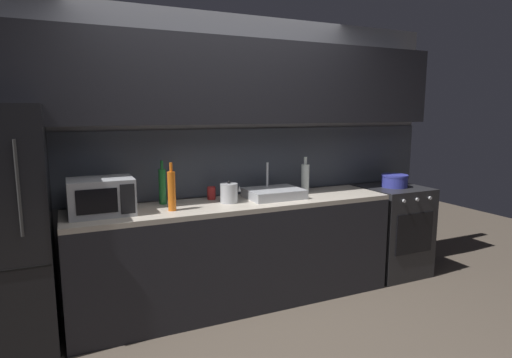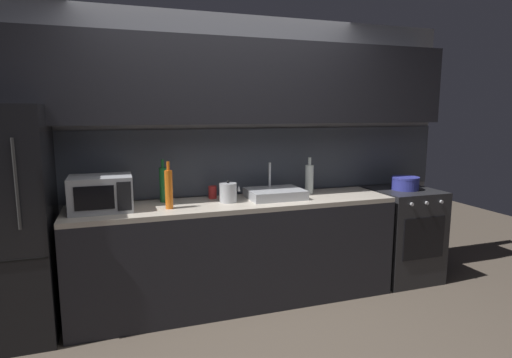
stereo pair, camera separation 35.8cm
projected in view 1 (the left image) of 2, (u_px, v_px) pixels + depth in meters
name	position (u px, v px, depth m)	size (l,w,h in m)	color
ground_plane	(288.00, 356.00, 2.88)	(10.00, 10.00, 0.00)	#4C4238
back_wall	(224.00, 124.00, 3.70)	(4.49, 0.44, 2.50)	slate
counter_run	(238.00, 253.00, 3.61)	(2.75, 0.60, 0.90)	black
oven_range	(392.00, 230.00, 4.32)	(0.60, 0.62, 0.90)	#232326
microwave	(101.00, 196.00, 3.09)	(0.46, 0.35, 0.27)	#A8AAAF
sink_basin	(274.00, 193.00, 3.71)	(0.48, 0.38, 0.30)	#ADAFB5
kettle	(229.00, 193.00, 3.50)	(0.18, 0.15, 0.19)	#B7BABF
wine_bottle_orange	(172.00, 190.00, 3.21)	(0.06, 0.06, 0.37)	orange
wine_bottle_clear	(305.00, 178.00, 3.93)	(0.08, 0.08, 0.34)	silver
wine_bottle_green	(162.00, 186.00, 3.44)	(0.06, 0.06, 0.36)	#1E6B2D
mug_red	(211.00, 193.00, 3.64)	(0.07, 0.07, 0.11)	#A82323
cooking_pot	(394.00, 181.00, 4.23)	(0.26, 0.26, 0.13)	#333899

